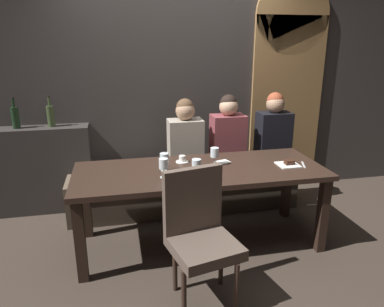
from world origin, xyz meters
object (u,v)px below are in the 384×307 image
object	(u,v)px
chair_near_side	(199,229)
espresso_cup	(182,160)
banquette_bench	(185,191)
wine_bottle_dark_red	(15,117)
fork_on_table	(303,165)
dining_table	(200,178)
wine_glass_center_front	(215,153)
wine_glass_end_right	(196,165)
diner_far_end	(273,132)
wine_bottle_pale_label	(51,115)
diner_bearded	(228,135)
dessert_plate	(288,164)
wine_glass_center_back	(164,164)
diner_redhead	(186,139)
wine_glass_near_right	(164,159)

from	to	relation	value
chair_near_side	espresso_cup	bearing A→B (deg)	86.80
banquette_bench	wine_bottle_dark_red	bearing A→B (deg)	168.99
chair_near_side	fork_on_table	size ratio (longest dim) A/B	5.76
dining_table	wine_glass_center_front	xyz separation A→B (m)	(0.15, 0.07, 0.20)
wine_glass_end_right	fork_on_table	world-z (taller)	wine_glass_end_right
dining_table	wine_glass_end_right	size ratio (longest dim) A/B	13.41
dining_table	diner_far_end	distance (m)	1.25
chair_near_side	banquette_bench	bearing A→B (deg)	82.98
wine_bottle_pale_label	wine_glass_center_front	bearing A→B (deg)	-32.76
banquette_bench	wine_bottle_dark_red	world-z (taller)	wine_bottle_dark_red
diner_bearded	dessert_plate	world-z (taller)	diner_bearded
chair_near_side	wine_glass_center_back	bearing A→B (deg)	106.12
wine_glass_center_back	dining_table	bearing A→B (deg)	22.39
banquette_bench	wine_glass_end_right	size ratio (longest dim) A/B	15.24
diner_redhead	fork_on_table	size ratio (longest dim) A/B	4.74
chair_near_side	wine_glass_end_right	world-z (taller)	chair_near_side
diner_bearded	fork_on_table	size ratio (longest dim) A/B	4.89
chair_near_side	wine_glass_near_right	world-z (taller)	chair_near_side
banquette_bench	diner_redhead	xyz separation A→B (m)	(0.00, -0.01, 0.60)
wine_glass_center_back	diner_bearded	bearing A→B (deg)	46.04
wine_glass_near_right	wine_glass_center_back	size ratio (longest dim) A/B	1.00
diner_bearded	diner_far_end	xyz separation A→B (m)	(0.53, 0.01, 0.00)
dining_table	wine_bottle_pale_label	world-z (taller)	wine_bottle_pale_label
wine_bottle_pale_label	wine_glass_center_front	xyz separation A→B (m)	(1.52, -0.98, -0.21)
diner_far_end	wine_bottle_pale_label	xyz separation A→B (m)	(-2.38, 0.34, 0.22)
wine_bottle_pale_label	wine_glass_near_right	bearing A→B (deg)	-44.80
dining_table	espresso_cup	bearing A→B (deg)	120.30
diner_far_end	dessert_plate	bearing A→B (deg)	-104.30
dining_table	diner_redhead	distance (m)	0.71
chair_near_side	wine_glass_center_back	xyz separation A→B (m)	(-0.17, 0.58, 0.30)
banquette_bench	dessert_plate	distance (m)	1.24
wine_bottle_dark_red	wine_glass_end_right	distance (m)	2.07
chair_near_side	wine_bottle_dark_red	xyz separation A→B (m)	(-1.54, 1.76, 0.51)
diner_bearded	dessert_plate	bearing A→B (deg)	-66.96
chair_near_side	wine_bottle_pale_label	world-z (taller)	wine_bottle_pale_label
dining_table	espresso_cup	world-z (taller)	espresso_cup
espresso_cup	wine_glass_center_back	bearing A→B (deg)	-122.03
wine_glass_end_right	dessert_plate	xyz separation A→B (m)	(0.89, 0.14, -0.10)
banquette_bench	fork_on_table	distance (m)	1.34
dining_table	diner_far_end	size ratio (longest dim) A/B	2.63
chair_near_side	wine_bottle_dark_red	size ratio (longest dim) A/B	3.01
diner_bearded	fork_on_table	world-z (taller)	diner_bearded
diner_redhead	wine_bottle_dark_red	distance (m)	1.77
diner_bearded	fork_on_table	bearing A→B (deg)	-59.75
wine_bottle_pale_label	wine_glass_near_right	xyz separation A→B (m)	(1.06, -1.05, -0.21)
wine_glass_near_right	espresso_cup	bearing A→B (deg)	47.26
diner_far_end	wine_glass_end_right	bearing A→B (deg)	-139.61
wine_bottle_dark_red	wine_glass_center_front	xyz separation A→B (m)	(1.86, -0.96, -0.21)
wine_glass_center_back	diner_far_end	bearing A→B (deg)	32.30
chair_near_side	wine_glass_near_right	distance (m)	0.79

